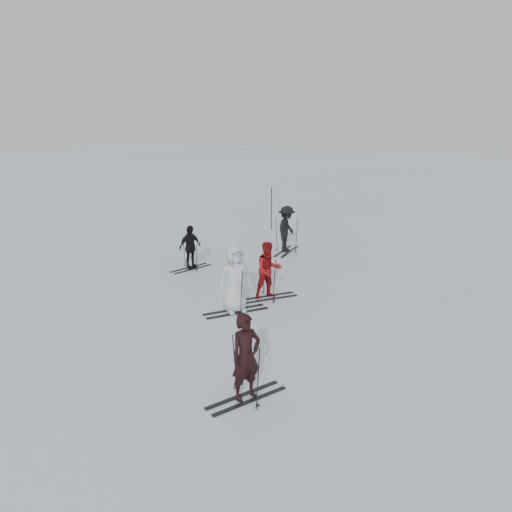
{
  "coord_description": "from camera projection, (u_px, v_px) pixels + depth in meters",
  "views": [
    {
      "loc": [
        7.85,
        -11.72,
        5.31
      ],
      "look_at": [
        0.0,
        1.0,
        1.0
      ],
      "focal_mm": 35.0,
      "sensor_mm": 36.0,
      "label": 1
    }
  ],
  "objects": [
    {
      "name": "ground",
      "position": [
        239.0,
        296.0,
        15.02
      ],
      "size": [
        120.0,
        120.0,
        0.0
      ],
      "primitive_type": "plane",
      "color": "silver",
      "rests_on": "ground"
    },
    {
      "name": "skier_near_dark",
      "position": [
        246.0,
        358.0,
        9.38
      ],
      "size": [
        0.62,
        0.74,
        1.73
      ],
      "primitive_type": "imported",
      "rotation": [
        0.0,
        0.0,
        1.18
      ],
      "color": "black",
      "rests_on": "ground"
    },
    {
      "name": "skier_red",
      "position": [
        268.0,
        271.0,
        14.6
      ],
      "size": [
        0.99,
        1.04,
        1.69
      ],
      "primitive_type": "imported",
      "rotation": [
        0.0,
        0.0,
        0.95
      ],
      "color": "maroon",
      "rests_on": "ground"
    },
    {
      "name": "skier_grey",
      "position": [
        235.0,
        280.0,
        13.55
      ],
      "size": [
        1.01,
        1.1,
        1.89
      ],
      "primitive_type": "imported",
      "rotation": [
        0.0,
        0.0,
        0.99
      ],
      "color": "silver",
      "rests_on": "ground"
    },
    {
      "name": "skier_uphill_left",
      "position": [
        190.0,
        248.0,
        17.41
      ],
      "size": [
        0.58,
        0.96,
        1.53
      ],
      "primitive_type": "imported",
      "rotation": [
        0.0,
        0.0,
        1.32
      ],
      "color": "black",
      "rests_on": "ground"
    },
    {
      "name": "skier_uphill_far",
      "position": [
        287.0,
        229.0,
        19.51
      ],
      "size": [
        0.82,
        1.25,
        1.81
      ],
      "primitive_type": "imported",
      "rotation": [
        0.0,
        0.0,
        1.71
      ],
      "color": "black",
      "rests_on": "ground"
    },
    {
      "name": "skis_near_dark",
      "position": [
        246.0,
        369.0,
        9.45
      ],
      "size": [
        1.95,
        1.51,
        1.26
      ],
      "primitive_type": null,
      "rotation": [
        0.0,
        0.0,
        1.18
      ],
      "color": "black",
      "rests_on": "ground"
    },
    {
      "name": "skis_red",
      "position": [
        268.0,
        277.0,
        14.65
      ],
      "size": [
        2.03,
        1.83,
        1.32
      ],
      "primitive_type": null,
      "rotation": [
        0.0,
        0.0,
        0.95
      ],
      "color": "black",
      "rests_on": "ground"
    },
    {
      "name": "skis_grey",
      "position": [
        235.0,
        289.0,
        13.62
      ],
      "size": [
        2.11,
        1.85,
        1.36
      ],
      "primitive_type": null,
      "rotation": [
        0.0,
        0.0,
        0.99
      ],
      "color": "black",
      "rests_on": "ground"
    },
    {
      "name": "skis_uphill_left",
      "position": [
        190.0,
        252.0,
        17.46
      ],
      "size": [
        1.79,
        1.24,
        1.19
      ],
      "primitive_type": null,
      "rotation": [
        0.0,
        0.0,
        1.32
      ],
      "color": "black",
      "rests_on": "ground"
    },
    {
      "name": "skis_uphill_far",
      "position": [
        286.0,
        235.0,
        19.57
      ],
      "size": [
        1.98,
        1.23,
        1.36
      ],
      "primitive_type": null,
      "rotation": [
        0.0,
        0.0,
        1.71
      ],
      "color": "black",
      "rests_on": "ground"
    },
    {
      "name": "piste_marker",
      "position": [
        271.0,
        208.0,
        23.29
      ],
      "size": [
        0.05,
        0.05,
        1.99
      ],
      "primitive_type": "cylinder",
      "rotation": [
        0.0,
        0.0,
        0.09
      ],
      "color": "black",
      "rests_on": "ground"
    }
  ]
}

